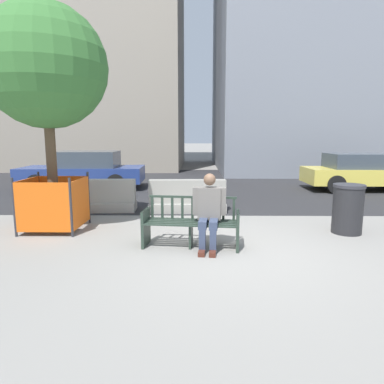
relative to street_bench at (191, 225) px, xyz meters
The scene contains 11 objects.
ground_plane 0.84m from the street_bench, 21.75° to the right, with size 200.00×200.00×0.00m, color gray.
street_asphalt 8.46m from the street_bench, 85.31° to the left, with size 120.00×12.00×0.01m, color #28282B.
street_bench is the anchor object (origin of this frame).
seated_person 0.44m from the street_bench, 16.12° to the right, with size 0.59×0.75×1.31m.
jersey_barrier_centre 2.92m from the street_bench, 92.79° to the left, with size 2.02×0.74×0.84m.
jersey_barrier_left 3.88m from the street_bench, 130.50° to the left, with size 2.03×0.78×0.84m.
street_tree 4.25m from the street_bench, 158.92° to the left, with size 2.44×2.44×4.54m.
construction_fence 3.11m from the street_bench, 158.92° to the left, with size 1.16×1.16×1.17m.
car_taxi_near 9.05m from the street_bench, 47.36° to the left, with size 4.07×1.91×1.35m.
car_sedan_mid 8.13m from the street_bench, 120.83° to the left, with size 4.60×2.16×1.41m.
trash_bin 3.29m from the street_bench, 16.11° to the left, with size 0.61×0.61×1.00m.
Camera 1 is at (-0.60, -5.62, 1.94)m, focal length 32.00 mm.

